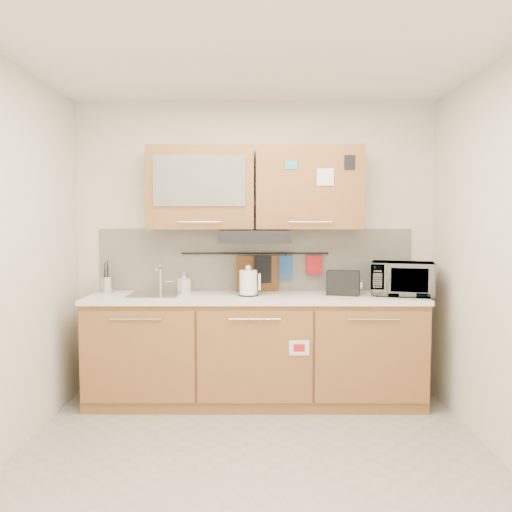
{
  "coord_description": "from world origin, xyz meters",
  "views": [
    {
      "loc": [
        0.02,
        -2.99,
        1.54
      ],
      "look_at": [
        0.01,
        1.05,
        1.26
      ],
      "focal_mm": 35.0,
      "sensor_mm": 36.0,
      "label": 1
    }
  ],
  "objects": [
    {
      "name": "ceiling",
      "position": [
        0.0,
        0.0,
        2.6
      ],
      "size": [
        3.2,
        3.2,
        0.0
      ],
      "primitive_type": "plane",
      "rotation": [
        3.14,
        0.0,
        0.0
      ],
      "color": "white",
      "rests_on": "wall_back"
    },
    {
      "name": "upper_cabinets",
      "position": [
        -0.0,
        1.32,
        1.83
      ],
      "size": [
        1.82,
        0.37,
        0.7
      ],
      "color": "#A16639",
      "rests_on": "wall_back"
    },
    {
      "name": "pot_holder",
      "position": [
        0.53,
        1.44,
        1.16
      ],
      "size": [
        0.14,
        0.03,
        0.17
      ],
      "primitive_type": "cube",
      "rotation": [
        0.0,
        0.0,
        0.09
      ],
      "color": "#B0171D",
      "rests_on": "utensil_rail"
    },
    {
      "name": "range_hood",
      "position": [
        0.0,
        1.25,
        1.42
      ],
      "size": [
        0.6,
        0.46,
        0.1
      ],
      "primitive_type": "cube",
      "color": "black",
      "rests_on": "upper_cabinets"
    },
    {
      "name": "backsplash",
      "position": [
        0.0,
        1.49,
        1.2
      ],
      "size": [
        2.8,
        0.02,
        0.56
      ],
      "primitive_type": "cube",
      "color": "silver",
      "rests_on": "countertop"
    },
    {
      "name": "cutting_board",
      "position": [
        0.02,
        1.44,
        1.01
      ],
      "size": [
        0.38,
        0.07,
        0.47
      ],
      "primitive_type": "cube",
      "rotation": [
        0.0,
        0.0,
        0.11
      ],
      "color": "brown",
      "rests_on": "utensil_rail"
    },
    {
      "name": "sink",
      "position": [
        -0.85,
        1.21,
        0.92
      ],
      "size": [
        0.42,
        0.4,
        0.26
      ],
      "color": "silver",
      "rests_on": "countertop"
    },
    {
      "name": "utensil_crock",
      "position": [
        -1.3,
        1.35,
        0.99
      ],
      "size": [
        0.14,
        0.14,
        0.28
      ],
      "rotation": [
        0.0,
        0.0,
        0.23
      ],
      "color": "silver",
      "rests_on": "countertop"
    },
    {
      "name": "kettle",
      "position": [
        -0.05,
        1.17,
        1.02
      ],
      "size": [
        0.19,
        0.17,
        0.26
      ],
      "rotation": [
        0.0,
        0.0,
        0.06
      ],
      "color": "white",
      "rests_on": "countertop"
    },
    {
      "name": "soap_bottle",
      "position": [
        -0.62,
        1.36,
        1.01
      ],
      "size": [
        0.12,
        0.12,
        0.18
      ],
      "primitive_type": "imported",
      "rotation": [
        0.0,
        0.0,
        0.68
      ],
      "color": "#999999",
      "rests_on": "countertop"
    },
    {
      "name": "dark_pouch",
      "position": [
        0.07,
        1.44,
        1.12
      ],
      "size": [
        0.16,
        0.08,
        0.24
      ],
      "primitive_type": "cube",
      "rotation": [
        0.0,
        0.0,
        0.26
      ],
      "color": "black",
      "rests_on": "utensil_rail"
    },
    {
      "name": "toaster",
      "position": [
        0.75,
        1.22,
        1.03
      ],
      "size": [
        0.3,
        0.23,
        0.21
      ],
      "rotation": [
        0.0,
        0.0,
        -0.26
      ],
      "color": "black",
      "rests_on": "countertop"
    },
    {
      "name": "base_cabinet",
      "position": [
        0.0,
        1.19,
        0.41
      ],
      "size": [
        2.8,
        0.64,
        0.88
      ],
      "color": "#A16639",
      "rests_on": "floor"
    },
    {
      "name": "floor",
      "position": [
        0.0,
        0.0,
        0.0
      ],
      "size": [
        3.2,
        3.2,
        0.0
      ],
      "primitive_type": "plane",
      "color": "#9E9993",
      "rests_on": "ground"
    },
    {
      "name": "countertop",
      "position": [
        0.0,
        1.19,
        0.9
      ],
      "size": [
        2.82,
        0.62,
        0.04
      ],
      "primitive_type": "cube",
      "color": "white",
      "rests_on": "base_cabinet"
    },
    {
      "name": "wall_back",
      "position": [
        0.0,
        1.5,
        1.3
      ],
      "size": [
        3.2,
        0.0,
        3.2
      ],
      "primitive_type": "plane",
      "rotation": [
        1.57,
        0.0,
        0.0
      ],
      "color": "silver",
      "rests_on": "ground"
    },
    {
      "name": "oven_mitt",
      "position": [
        0.27,
        1.44,
        1.14
      ],
      "size": [
        0.12,
        0.04,
        0.2
      ],
      "primitive_type": "cube",
      "rotation": [
        0.0,
        0.0,
        -0.11
      ],
      "color": "#204D93",
      "rests_on": "utensil_rail"
    },
    {
      "name": "microwave",
      "position": [
        1.25,
        1.2,
        1.06
      ],
      "size": [
        0.58,
        0.47,
        0.28
      ],
      "primitive_type": "imported",
      "rotation": [
        0.0,
        0.0,
        -0.27
      ],
      "color": "#999999",
      "rests_on": "countertop"
    },
    {
      "name": "utensil_rail",
      "position": [
        0.0,
        1.45,
        1.26
      ],
      "size": [
        1.3,
        0.02,
        0.02
      ],
      "primitive_type": "cylinder",
      "rotation": [
        0.0,
        1.57,
        0.0
      ],
      "color": "black",
      "rests_on": "backsplash"
    }
  ]
}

